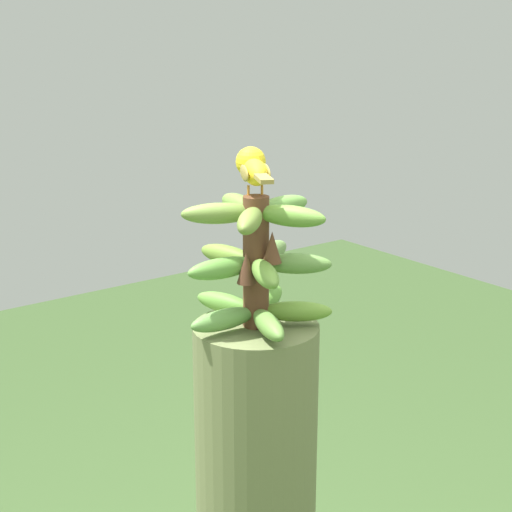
# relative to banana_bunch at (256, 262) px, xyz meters

# --- Properties ---
(banana_bunch) EXTENTS (0.29, 0.29, 0.26)m
(banana_bunch) POSITION_rel_banana_bunch_xyz_m (0.00, 0.00, 0.00)
(banana_bunch) COLOR brown
(banana_bunch) RESTS_ON banana_tree
(perched_bird) EXTENTS (0.20, 0.11, 0.08)m
(perched_bird) POSITION_rel_banana_bunch_xyz_m (0.03, -0.02, 0.18)
(perched_bird) COLOR #C68933
(perched_bird) RESTS_ON banana_bunch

